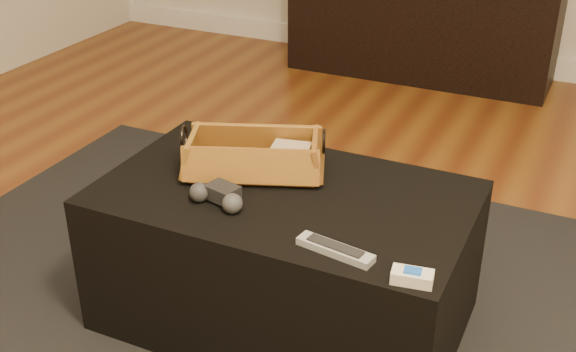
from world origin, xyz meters
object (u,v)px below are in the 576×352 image
at_px(ottoman, 285,256).
at_px(wicker_basket, 254,157).
at_px(media_cabinet, 422,25).
at_px(silver_remote, 335,249).
at_px(game_controller, 218,196).
at_px(cream_gadget, 412,277).
at_px(tv_remote, 247,166).

relative_size(ottoman, wicker_basket, 2.30).
distance_m(media_cabinet, ottoman, 2.29).
bearing_deg(wicker_basket, silver_remote, -38.35).
bearing_deg(media_cabinet, wicker_basket, -86.89).
relative_size(media_cabinet, ottoman, 1.41).
height_order(media_cabinet, wicker_basket, wicker_basket).
bearing_deg(game_controller, cream_gadget, -11.96).
relative_size(silver_remote, cream_gadget, 2.03).
bearing_deg(game_controller, tv_remote, 94.71).
relative_size(media_cabinet, wicker_basket, 3.24).
xyz_separation_m(ottoman, tv_remote, (-0.14, 0.04, 0.23)).
bearing_deg(ottoman, silver_remote, -43.12).
height_order(game_controller, cream_gadget, game_controller).
bearing_deg(silver_remote, media_cabinet, 100.91).
xyz_separation_m(game_controller, cream_gadget, (0.55, -0.12, -0.01)).
bearing_deg(wicker_basket, ottoman, -27.46).
bearing_deg(media_cabinet, ottoman, -83.83).
relative_size(ottoman, cream_gadget, 10.32).
bearing_deg(cream_gadget, ottoman, 149.24).
xyz_separation_m(media_cabinet, tv_remote, (0.11, -2.23, 0.18)).
height_order(tv_remote, wicker_basket, wicker_basket).
bearing_deg(cream_gadget, media_cabinet, 104.95).
bearing_deg(game_controller, media_cabinet, 92.90).
xyz_separation_m(tv_remote, wicker_basket, (0.01, 0.02, 0.02)).
distance_m(game_controller, cream_gadget, 0.57).
xyz_separation_m(ottoman, game_controller, (-0.12, -0.14, 0.24)).
relative_size(game_controller, cream_gadget, 1.73).
distance_m(ottoman, cream_gadget, 0.55).
distance_m(media_cabinet, game_controller, 2.42).
xyz_separation_m(ottoman, silver_remote, (0.23, -0.22, 0.22)).
bearing_deg(game_controller, ottoman, 48.29).
xyz_separation_m(media_cabinet, game_controller, (0.12, -2.41, 0.18)).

